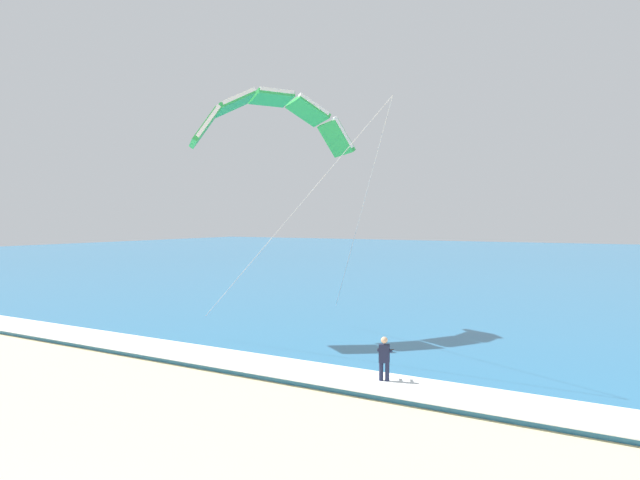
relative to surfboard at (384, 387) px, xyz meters
name	(u,v)px	position (x,y,z in m)	size (l,w,h in m)	color
sea	(553,262)	(-1.55, 58.77, 0.07)	(200.00, 120.00, 0.20)	teal
surf_foam	(339,376)	(-1.55, -0.23, 0.19)	(200.00, 2.34, 0.04)	white
surfboard	(384,387)	(0.00, 0.00, 0.00)	(0.79, 1.47, 0.09)	#239EC6
kitesurfer	(384,359)	(0.00, 0.02, 0.91)	(0.61, 0.61, 1.69)	#191E38
kite_primary	(273,116)	(-7.77, 5.02, 10.38)	(10.53, 8.26, 10.37)	green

